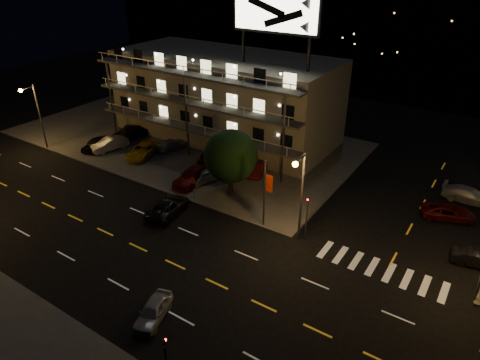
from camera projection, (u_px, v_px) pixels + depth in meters
The scene contains 25 objects.
ground at pixel (156, 256), 34.20m from camera, with size 140.00×140.00×0.00m, color black.
curb_nw at pixel (183, 138), 55.69m from camera, with size 44.00×24.00×0.15m, color #3C3C39.
motel at pixel (225, 96), 54.11m from camera, with size 28.00×13.80×18.10m.
hill_backdrop at pixel (375, 10), 82.33m from camera, with size 120.00×25.00×24.00m.
streetlight_nw at pixel (36, 111), 50.32m from camera, with size 0.44×1.92×8.00m.
streetlight_nc at pixel (300, 190), 33.59m from camera, with size 0.44×1.92×8.00m.
signal_nw at pixel (307, 214), 34.89m from camera, with size 0.20×0.27×4.60m.
banner_north at pixel (265, 192), 36.31m from camera, with size 0.83×0.16×6.40m.
stop_sign at pixel (193, 184), 41.16m from camera, with size 0.91×0.11×2.61m.
tree at pixel (230, 157), 40.76m from camera, with size 5.36×5.16×6.75m.
lot_car_0 at pixel (95, 144), 52.06m from camera, with size 1.62×4.02×1.37m, color black.
lot_car_1 at pixel (109, 144), 51.85m from camera, with size 1.60×4.60×1.52m, color #98989D.
lot_car_2 at pixel (143, 151), 50.24m from camera, with size 2.36×5.12×1.42m, color #C19212.
lot_car_3 at pixel (193, 176), 44.37m from camera, with size 2.16×5.33×1.55m, color #4F0C0B.
lot_car_4 at pixel (204, 176), 44.64m from camera, with size 1.61×3.99×1.36m, color #98989D.
lot_car_5 at pixel (132, 130), 56.07m from camera, with size 1.50×4.30×1.42m, color black.
lot_car_6 at pixel (133, 132), 55.56m from camera, with size 2.25×4.88×1.36m, color black.
lot_car_7 at pixel (172, 144), 52.11m from camera, with size 1.72×4.23×1.23m, color #98989D.
lot_car_8 at pixel (209, 156), 48.83m from camera, with size 1.76×4.37×1.49m, color black.
lot_car_9 at pixel (258, 167), 46.36m from camera, with size 1.54×4.40×1.45m, color #4F0C0B.
side_car_0 at pixel (478, 259), 32.82m from camera, with size 1.33×3.83×1.26m, color black.
side_car_1 at pixel (448, 212), 38.71m from camera, with size 2.13×4.62×1.28m, color #4F0C0B.
side_car_2 at pixel (469, 195), 41.31m from camera, with size 1.99×4.90×1.42m, color #98989D.
road_car_east at pixel (153, 311), 28.08m from camera, with size 1.50×3.74×1.27m, color #98989D.
road_car_west at pixel (168, 207), 39.42m from camera, with size 2.32×5.04×1.40m, color black.
Camera 1 is at (20.63, -19.12, 21.45)m, focal length 32.00 mm.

